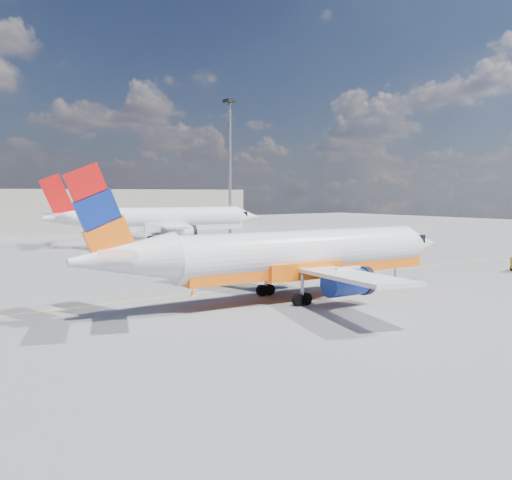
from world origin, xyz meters
TOP-DOWN VIEW (x-y plane):
  - ground at (0.00, 0.00)m, footprint 240.00×240.00m
  - taxi_line at (0.00, 3.00)m, footprint 70.00×0.15m
  - terminal_main at (5.00, 75.00)m, footprint 70.00×14.00m
  - main_jet at (-4.61, -2.93)m, footprint 30.09×23.77m
  - second_jet at (8.38, 43.00)m, footprint 33.09×25.75m
  - traffic_cone at (-9.66, 2.22)m, footprint 0.41×0.41m
  - floodlight_mast at (19.18, 41.38)m, footprint 1.58×1.58m

SIDE VIEW (x-z plane):
  - ground at x=0.00m, z-range 0.00..0.00m
  - taxi_line at x=0.00m, z-range 0.00..0.01m
  - traffic_cone at x=-9.66m, z-range -0.01..0.57m
  - main_jet at x=-4.61m, z-range -1.52..7.60m
  - second_jet at x=8.38m, z-range -1.67..8.33m
  - terminal_main at x=5.00m, z-range 0.00..8.00m
  - floodlight_mast at x=19.18m, z-range 2.15..23.81m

